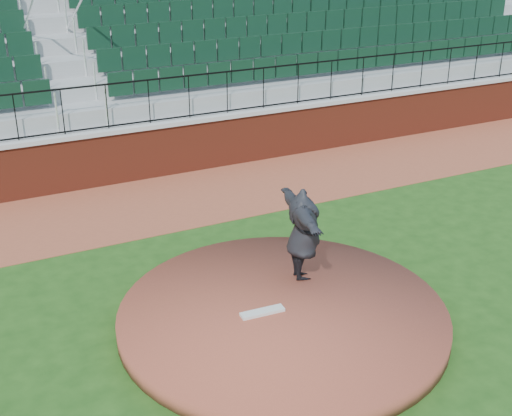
{
  "coord_description": "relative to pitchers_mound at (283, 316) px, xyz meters",
  "views": [
    {
      "loc": [
        -4.58,
        -7.74,
        5.79
      ],
      "look_at": [
        0.0,
        1.5,
        1.3
      ],
      "focal_mm": 47.94,
      "sensor_mm": 36.0,
      "label": 1
    }
  ],
  "objects": [
    {
      "name": "warning_track",
      "position": [
        0.27,
        5.36,
        -0.12
      ],
      "size": [
        34.0,
        3.2,
        0.01
      ],
      "primitive_type": "cube",
      "color": "brown",
      "rests_on": "ground"
    },
    {
      "name": "field_wall",
      "position": [
        0.27,
        6.96,
        0.47
      ],
      "size": [
        34.0,
        0.35,
        1.2
      ],
      "primitive_type": "cube",
      "color": "maroon",
      "rests_on": "ground"
    },
    {
      "name": "seating_stands",
      "position": [
        0.27,
        9.69,
        2.18
      ],
      "size": [
        34.0,
        5.1,
        4.6
      ],
      "primitive_type": null,
      "color": "gray",
      "rests_on": "ground"
    },
    {
      "name": "wall_railing",
      "position": [
        0.27,
        6.96,
        1.67
      ],
      "size": [
        34.0,
        0.05,
        1.0
      ],
      "primitive_type": null,
      "color": "black",
      "rests_on": "wall_cap"
    },
    {
      "name": "pitching_rubber",
      "position": [
        -0.33,
        0.03,
        0.15
      ],
      "size": [
        0.69,
        0.21,
        0.05
      ],
      "primitive_type": "cube",
      "rotation": [
        0.0,
        0.0,
        -0.06
      ],
      "color": "silver",
      "rests_on": "pitchers_mound"
    },
    {
      "name": "ground",
      "position": [
        0.27,
        -0.04,
        -0.12
      ],
      "size": [
        90.0,
        90.0,
        0.0
      ],
      "primitive_type": "plane",
      "color": "#1C4313",
      "rests_on": "ground"
    },
    {
      "name": "wall_cap",
      "position": [
        0.27,
        6.96,
        1.12
      ],
      "size": [
        34.0,
        0.45,
        0.1
      ],
      "primitive_type": "cube",
      "color": "#B7B7B7",
      "rests_on": "field_wall"
    },
    {
      "name": "pitcher",
      "position": [
        0.75,
        0.72,
        0.91
      ],
      "size": [
        0.97,
        2.01,
        1.58
      ],
      "primitive_type": "imported",
      "rotation": [
        0.0,
        0.0,
        1.33
      ],
      "color": "black",
      "rests_on": "pitchers_mound"
    },
    {
      "name": "concourse_wall",
      "position": [
        0.27,
        12.49,
        2.62
      ],
      "size": [
        34.0,
        0.5,
        5.5
      ],
      "primitive_type": "cube",
      "color": "maroon",
      "rests_on": "ground"
    },
    {
      "name": "pitchers_mound",
      "position": [
        0.0,
        0.0,
        0.0
      ],
      "size": [
        5.0,
        5.0,
        0.25
      ],
      "primitive_type": "cylinder",
      "color": "brown",
      "rests_on": "ground"
    }
  ]
}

